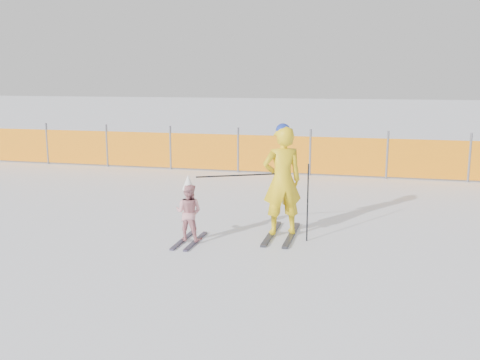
# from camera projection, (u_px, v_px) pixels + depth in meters

# --- Properties ---
(ground) EXTENTS (120.00, 120.00, 0.00)m
(ground) POSITION_uv_depth(u_px,v_px,m) (232.00, 250.00, 8.21)
(ground) COLOR white
(ground) RESTS_ON ground
(adult) EXTENTS (0.78, 1.43, 1.88)m
(adult) POSITION_uv_depth(u_px,v_px,m) (282.00, 180.00, 8.78)
(adult) COLOR black
(adult) RESTS_ON ground
(child) EXTENTS (0.47, 1.02, 1.10)m
(child) POSITION_uv_depth(u_px,v_px,m) (189.00, 212.00, 8.53)
(child) COLOR black
(child) RESTS_ON ground
(ski_poles) EXTENTS (1.74, 0.61, 1.27)m
(ski_poles) POSITION_uv_depth(u_px,v_px,m) (271.00, 189.00, 8.57)
(ski_poles) COLOR black
(ski_poles) RESTS_ON ground
(safety_fence) EXTENTS (16.20, 0.06, 1.25)m
(safety_fence) POSITION_uv_depth(u_px,v_px,m) (241.00, 152.00, 14.82)
(safety_fence) COLOR #595960
(safety_fence) RESTS_ON ground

